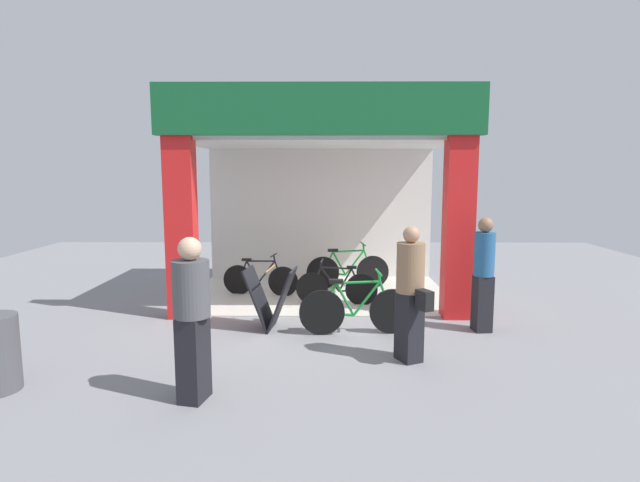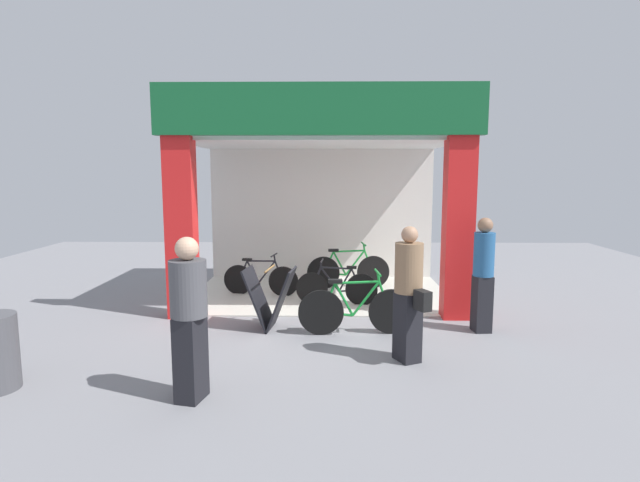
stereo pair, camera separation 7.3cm
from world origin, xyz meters
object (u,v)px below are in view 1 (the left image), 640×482
pedestrian_0 (484,274)px  pedestrian_1 (192,316)px  bicycle_inside_0 (348,270)px  bicycle_inside_2 (337,287)px  bicycle_inside_1 (260,279)px  bicycle_parked_0 (357,309)px  sandwich_board_sign (271,298)px  pedestrian_2 (411,292)px

pedestrian_0 → pedestrian_1: pedestrian_1 is taller
bicycle_inside_0 → bicycle_inside_2: 1.31m
bicycle_inside_2 → pedestrian_0: 2.65m
bicycle_inside_0 → bicycle_inside_1: size_ratio=1.15×
bicycle_parked_0 → pedestrian_0: pedestrian_0 is taller
bicycle_inside_2 → pedestrian_0: bearing=-34.9°
pedestrian_0 → pedestrian_1: bearing=-147.8°
pedestrian_1 → sandwich_board_sign: bearing=77.2°
sandwich_board_sign → bicycle_inside_0: bearing=64.4°
bicycle_inside_1 → bicycle_parked_0: (1.70, -2.32, 0.05)m
bicycle_inside_2 → sandwich_board_sign: bearing=-126.5°
bicycle_inside_2 → pedestrian_0: pedestrian_0 is taller
bicycle_inside_1 → pedestrian_1: (-0.13, -4.48, 0.57)m
sandwich_board_sign → bicycle_inside_2: bearing=53.5°
pedestrian_0 → bicycle_inside_2: bearing=145.1°
bicycle_inside_1 → sandwich_board_sign: 2.11m
bicycle_inside_2 → sandwich_board_sign: (-1.03, -1.40, 0.15)m
bicycle_inside_0 → bicycle_inside_2: bearing=-101.1°
bicycle_parked_0 → pedestrian_1: (-1.83, -2.16, 0.53)m
sandwich_board_sign → pedestrian_2: size_ratio=0.55×
bicycle_inside_0 → bicycle_parked_0: bearing=-90.1°
bicycle_inside_0 → bicycle_inside_2: bicycle_inside_0 is taller
bicycle_inside_1 → bicycle_inside_0: bearing=19.9°
bicycle_inside_2 → pedestrian_2: size_ratio=0.86×
bicycle_inside_0 → pedestrian_1: size_ratio=0.98×
pedestrian_1 → pedestrian_2: size_ratio=1.01×
bicycle_parked_0 → pedestrian_2: size_ratio=1.00×
bicycle_inside_2 → pedestrian_1: pedestrian_1 is taller
bicycle_inside_2 → pedestrian_0: (2.12, -1.48, 0.55)m
bicycle_inside_1 → sandwich_board_sign: (0.42, -2.07, 0.14)m
sandwich_board_sign → pedestrian_2: 2.32m
bicycle_inside_0 → pedestrian_1: pedestrian_1 is taller
pedestrian_2 → pedestrian_1: bearing=-155.2°
bicycle_parked_0 → pedestrian_1: 2.88m
bicycle_inside_0 → pedestrian_0: size_ratio=0.99×
pedestrian_0 → pedestrian_2: bearing=-136.7°
bicycle_inside_0 → bicycle_inside_1: 1.81m
pedestrian_1 → pedestrian_2: bearing=24.8°
bicycle_inside_0 → bicycle_parked_0: bicycle_parked_0 is taller
pedestrian_0 → pedestrian_1: size_ratio=0.99×
bicycle_inside_0 → bicycle_inside_2: (-0.25, -1.28, -0.05)m
sandwich_board_sign → pedestrian_1: 2.51m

